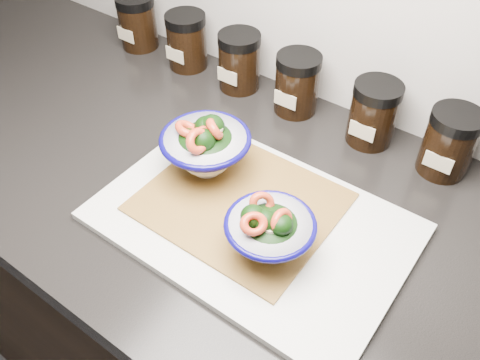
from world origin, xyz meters
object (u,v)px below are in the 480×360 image
Objects in this scene: spice_jar_e at (373,113)px; spice_jar_f at (449,143)px; bowl_left at (206,146)px; spice_jar_d at (297,84)px; spice_jar_b at (187,41)px; cutting_board at (252,222)px; spice_jar_a at (137,22)px; bowl_right at (269,231)px; spice_jar_c at (239,61)px.

spice_jar_f is at bearing 0.00° from spice_jar_e.
spice_jar_e is at bearing 54.29° from bowl_left.
spice_jar_d is at bearing 85.11° from bowl_left.
spice_jar_b and spice_jar_e have the same top height.
bowl_left is (-0.12, 0.04, 0.06)m from cutting_board.
spice_jar_a and spice_jar_b have the same top height.
bowl_right is at bearing -89.89° from spice_jar_e.
spice_jar_a reaches higher than bowl_right.
bowl_right is 0.52m from spice_jar_b.
spice_jar_a is at bearing 147.90° from bowl_left.
bowl_left is 0.29m from spice_jar_e.
spice_jar_f is (0.13, 0.00, 0.00)m from spice_jar_e.
bowl_right is at bearing -64.49° from spice_jar_d.
spice_jar_b is 0.54m from spice_jar_f.
spice_jar_b and spice_jar_c have the same top height.
bowl_left reaches higher than spice_jar_e.
spice_jar_e reaches higher than bowl_right.
bowl_left is at bearing -94.89° from spice_jar_d.
spice_jar_a is at bearing 180.00° from spice_jar_e.
spice_jar_d is 1.00× the size of spice_jar_e.
spice_jar_a is 0.14m from spice_jar_b.
spice_jar_e is (-0.00, 0.32, 0.00)m from bowl_right.
cutting_board is 0.34m from spice_jar_f.
spice_jar_c is at bearing 131.54° from bowl_right.
spice_jar_f is (0.18, 0.28, 0.05)m from cutting_board.
spice_jar_a is at bearing 150.09° from bowl_right.
bowl_left is at bearing -32.10° from spice_jar_a.
bowl_right is at bearing -24.73° from bowl_left.
spice_jar_a is 1.00× the size of spice_jar_d.
spice_jar_c is 0.13m from spice_jar_d.
spice_jar_f is at bearing 57.20° from cutting_board.
spice_jar_c is 0.41m from spice_jar_f.
spice_jar_e is at bearing 0.00° from spice_jar_b.
spice_jar_d is (0.02, 0.24, -0.00)m from bowl_left.
spice_jar_c is at bearing 180.00° from spice_jar_d.
spice_jar_b is at bearing 135.37° from bowl_left.
bowl_left reaches higher than spice_jar_a.
bowl_left is at bearing -44.63° from spice_jar_b.
bowl_left reaches higher than spice_jar_b.
spice_jar_d is 0.28m from spice_jar_f.
spice_jar_a is (-0.50, 0.28, 0.05)m from cutting_board.
spice_jar_b is at bearing 180.00° from spice_jar_d.
spice_jar_d is (-0.15, 0.32, 0.00)m from bowl_right.
spice_jar_f is at bearing 38.31° from bowl_left.
spice_jar_b is at bearing 142.08° from cutting_board.
spice_jar_f is at bearing 67.77° from bowl_right.
spice_jar_a is 1.00× the size of spice_jar_c.
cutting_board is 0.29m from spice_jar_e.
spice_jar_f reaches higher than cutting_board.
spice_jar_c reaches higher than bowl_right.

